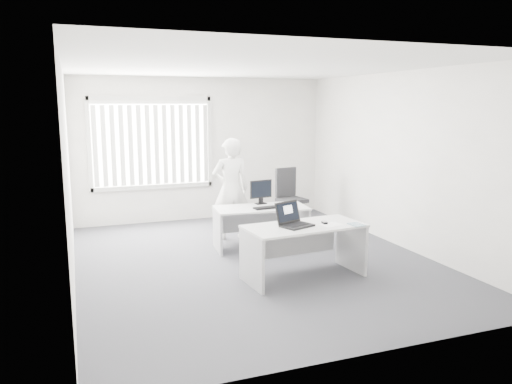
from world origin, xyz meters
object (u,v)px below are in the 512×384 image
object	(u,v)px
office_chair	(290,207)
monitor	(261,192)
laptop	(297,215)
desk_far	(261,218)
desk_near	(304,240)
person	(231,189)

from	to	relation	value
office_chair	monitor	distance (m)	1.57
office_chair	monitor	xyz separation A→B (m)	(-1.02, -1.08, 0.53)
laptop	desk_far	bearing A→B (deg)	65.45
desk_far	office_chair	bearing A→B (deg)	55.01
desk_far	laptop	size ratio (longest dim) A/B	3.77
desk_near	monitor	xyz separation A→B (m)	(0.06, 1.77, 0.35)
desk_far	monitor	xyz separation A→B (m)	(0.09, 0.25, 0.38)
desk_near	laptop	xyz separation A→B (m)	(-0.12, -0.04, 0.36)
office_chair	monitor	bearing A→B (deg)	-144.82
laptop	monitor	world-z (taller)	monitor
office_chair	desk_far	bearing A→B (deg)	-141.33
desk_far	monitor	bearing A→B (deg)	75.17
office_chair	monitor	size ratio (longest dim) A/B	2.73
office_chair	person	world-z (taller)	person
monitor	person	bearing A→B (deg)	121.18
person	monitor	world-z (taller)	person
office_chair	person	size ratio (longest dim) A/B	0.62
desk_near	monitor	distance (m)	1.80
desk_near	person	xyz separation A→B (m)	(-0.31, 2.22, 0.35)
office_chair	laptop	world-z (taller)	office_chair
desk_far	office_chair	distance (m)	1.73
desk_near	desk_far	distance (m)	1.52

